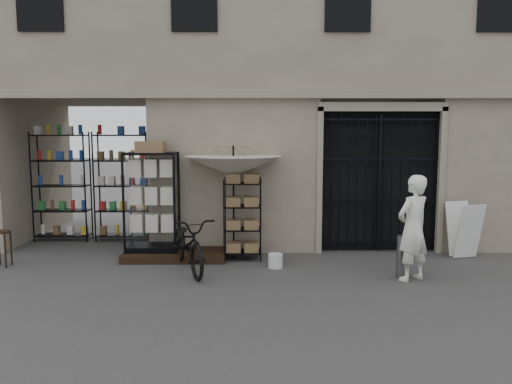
{
  "coord_description": "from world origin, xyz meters",
  "views": [
    {
      "loc": [
        -0.87,
        -8.11,
        2.5
      ],
      "look_at": [
        -0.8,
        1.4,
        1.35
      ],
      "focal_mm": 35.0,
      "sensor_mm": 36.0,
      "label": 1
    }
  ],
  "objects_px": {
    "wooden_stool": "(2,248)",
    "easel_sign": "(464,230)",
    "display_cabinet": "(152,207)",
    "market_umbrella": "(233,161)",
    "white_bucket": "(275,261)",
    "wire_rack": "(243,220)",
    "bicycle": "(188,271)",
    "shopkeeper": "(411,280)",
    "steel_bollard": "(400,256)"
  },
  "relations": [
    {
      "from": "wire_rack",
      "to": "wooden_stool",
      "type": "relative_size",
      "value": 2.38
    },
    {
      "from": "white_bucket",
      "to": "bicycle",
      "type": "bearing_deg",
      "value": -172.18
    },
    {
      "from": "bicycle",
      "to": "steel_bollard",
      "type": "xyz_separation_m",
      "value": [
        3.71,
        -0.43,
        0.37
      ]
    },
    {
      "from": "steel_bollard",
      "to": "easel_sign",
      "type": "relative_size",
      "value": 0.68
    },
    {
      "from": "display_cabinet",
      "to": "market_umbrella",
      "type": "xyz_separation_m",
      "value": [
        1.62,
        -0.02,
        0.91
      ]
    },
    {
      "from": "market_umbrella",
      "to": "shopkeeper",
      "type": "relative_size",
      "value": 1.5
    },
    {
      "from": "market_umbrella",
      "to": "bicycle",
      "type": "bearing_deg",
      "value": -129.77
    },
    {
      "from": "wooden_stool",
      "to": "white_bucket",
      "type": "bearing_deg",
      "value": -1.19
    },
    {
      "from": "wooden_stool",
      "to": "easel_sign",
      "type": "height_order",
      "value": "easel_sign"
    },
    {
      "from": "bicycle",
      "to": "steel_bollard",
      "type": "distance_m",
      "value": 3.75
    },
    {
      "from": "display_cabinet",
      "to": "steel_bollard",
      "type": "height_order",
      "value": "display_cabinet"
    },
    {
      "from": "bicycle",
      "to": "easel_sign",
      "type": "relative_size",
      "value": 1.77
    },
    {
      "from": "white_bucket",
      "to": "wire_rack",
      "type": "bearing_deg",
      "value": 134.57
    },
    {
      "from": "steel_bollard",
      "to": "white_bucket",
      "type": "bearing_deg",
      "value": 163.11
    },
    {
      "from": "shopkeeper",
      "to": "easel_sign",
      "type": "height_order",
      "value": "easel_sign"
    },
    {
      "from": "bicycle",
      "to": "shopkeeper",
      "type": "relative_size",
      "value": 1.07
    },
    {
      "from": "bicycle",
      "to": "white_bucket",
      "type": "bearing_deg",
      "value": -14.47
    },
    {
      "from": "wooden_stool",
      "to": "bicycle",
      "type": "bearing_deg",
      "value": -5.28
    },
    {
      "from": "market_umbrella",
      "to": "easel_sign",
      "type": "xyz_separation_m",
      "value": [
        4.59,
        -0.01,
        -1.37
      ]
    },
    {
      "from": "wooden_stool",
      "to": "steel_bollard",
      "type": "xyz_separation_m",
      "value": [
        7.21,
        -0.75,
        0.01
      ]
    },
    {
      "from": "easel_sign",
      "to": "wooden_stool",
      "type": "bearing_deg",
      "value": 170.46
    },
    {
      "from": "steel_bollard",
      "to": "shopkeeper",
      "type": "xyz_separation_m",
      "value": [
        0.15,
        -0.15,
        -0.37
      ]
    },
    {
      "from": "market_umbrella",
      "to": "white_bucket",
      "type": "xyz_separation_m",
      "value": [
        0.8,
        -0.73,
        -1.81
      ]
    },
    {
      "from": "market_umbrella",
      "to": "wire_rack",
      "type": "bearing_deg",
      "value": -30.39
    },
    {
      "from": "market_umbrella",
      "to": "wooden_stool",
      "type": "xyz_separation_m",
      "value": [
        -4.29,
        -0.63,
        -1.58
      ]
    },
    {
      "from": "display_cabinet",
      "to": "market_umbrella",
      "type": "bearing_deg",
      "value": 23.69
    },
    {
      "from": "display_cabinet",
      "to": "white_bucket",
      "type": "relative_size",
      "value": 7.88
    },
    {
      "from": "display_cabinet",
      "to": "bicycle",
      "type": "xyz_separation_m",
      "value": [
        0.82,
        -0.97,
        -1.03
      ]
    },
    {
      "from": "market_umbrella",
      "to": "shopkeeper",
      "type": "height_order",
      "value": "market_umbrella"
    },
    {
      "from": "white_bucket",
      "to": "wooden_stool",
      "type": "xyz_separation_m",
      "value": [
        -5.08,
        0.11,
        0.23
      ]
    },
    {
      "from": "wire_rack",
      "to": "bicycle",
      "type": "bearing_deg",
      "value": -159.99
    },
    {
      "from": "display_cabinet",
      "to": "wire_rack",
      "type": "distance_m",
      "value": 1.81
    },
    {
      "from": "white_bucket",
      "to": "bicycle",
      "type": "distance_m",
      "value": 1.61
    },
    {
      "from": "white_bucket",
      "to": "steel_bollard",
      "type": "xyz_separation_m",
      "value": [
        2.12,
        -0.64,
        0.24
      ]
    },
    {
      "from": "wooden_stool",
      "to": "shopkeeper",
      "type": "relative_size",
      "value": 0.38
    },
    {
      "from": "market_umbrella",
      "to": "easel_sign",
      "type": "relative_size",
      "value": 2.48
    },
    {
      "from": "display_cabinet",
      "to": "shopkeeper",
      "type": "relative_size",
      "value": 1.18
    },
    {
      "from": "market_umbrella",
      "to": "display_cabinet",
      "type": "bearing_deg",
      "value": 179.34
    },
    {
      "from": "display_cabinet",
      "to": "easel_sign",
      "type": "bearing_deg",
      "value": 24.11
    },
    {
      "from": "steel_bollard",
      "to": "shopkeeper",
      "type": "relative_size",
      "value": 0.41
    },
    {
      "from": "wooden_stool",
      "to": "steel_bollard",
      "type": "distance_m",
      "value": 7.24
    },
    {
      "from": "shopkeeper",
      "to": "easel_sign",
      "type": "distance_m",
      "value": 2.22
    },
    {
      "from": "wire_rack",
      "to": "easel_sign",
      "type": "distance_m",
      "value": 4.41
    },
    {
      "from": "white_bucket",
      "to": "display_cabinet",
      "type": "bearing_deg",
      "value": 162.71
    },
    {
      "from": "display_cabinet",
      "to": "white_bucket",
      "type": "distance_m",
      "value": 2.68
    },
    {
      "from": "wire_rack",
      "to": "steel_bollard",
      "type": "xyz_separation_m",
      "value": [
        2.74,
        -1.27,
        -0.42
      ]
    },
    {
      "from": "white_bucket",
      "to": "steel_bollard",
      "type": "bearing_deg",
      "value": -16.89
    },
    {
      "from": "wooden_stool",
      "to": "shopkeeper",
      "type": "distance_m",
      "value": 7.41
    },
    {
      "from": "white_bucket",
      "to": "bicycle",
      "type": "height_order",
      "value": "bicycle"
    },
    {
      "from": "white_bucket",
      "to": "steel_bollard",
      "type": "relative_size",
      "value": 0.36
    }
  ]
}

